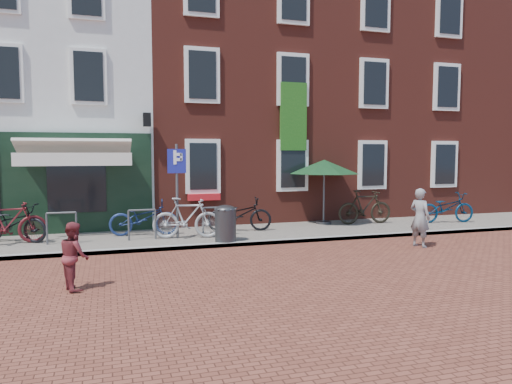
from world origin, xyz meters
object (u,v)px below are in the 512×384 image
object	(u,v)px
litter_bin	(226,221)
bicycle_6	(446,208)
bicycle_1	(8,223)
bicycle_5	(365,207)
bicycle_0	(13,223)
bicycle_4	(240,214)
parking_sign	(177,176)
boy	(74,256)
bicycle_2	(144,218)
bicycle_3	(187,218)
parasol	(324,164)
woman	(420,218)

from	to	relation	value
litter_bin	bicycle_6	bearing A→B (deg)	7.98
bicycle_1	bicycle_5	xyz separation A→B (m)	(10.43, 0.46, 0.00)
bicycle_0	bicycle_4	xyz separation A→B (m)	(6.09, -0.05, 0.00)
parking_sign	boy	xyz separation A→B (m)	(-2.39, -4.06, -1.19)
bicycle_2	bicycle_3	distance (m)	1.36
parasol	bicycle_1	bearing A→B (deg)	-174.32
parasol	woman	distance (m)	4.12
litter_bin	parasol	bearing A→B (deg)	28.84
bicycle_2	bicycle_6	size ratio (longest dim) A/B	1.00
litter_bin	parasol	distance (m)	4.58
bicycle_2	bicycle_4	world-z (taller)	same
bicycle_4	litter_bin	bearing A→B (deg)	160.85
woman	bicycle_1	size ratio (longest dim) A/B	0.82
bicycle_6	boy	bearing A→B (deg)	119.21
parking_sign	bicycle_4	bearing A→B (deg)	17.32
parasol	bicycle_2	size ratio (longest dim) A/B	1.23
parking_sign	bicycle_0	size ratio (longest dim) A/B	1.34
woman	bicycle_1	distance (m)	10.49
boy	bicycle_5	size ratio (longest dim) A/B	0.65
parasol	boy	xyz separation A→B (m)	(-7.33, -5.27, -1.45)
bicycle_0	bicycle_1	distance (m)	0.36
litter_bin	bicycle_0	xyz separation A→B (m)	(-5.30, 1.54, -0.03)
parking_sign	bicycle_0	world-z (taller)	parking_sign
bicycle_1	bicycle_3	bearing A→B (deg)	-106.10
bicycle_3	parasol	bearing A→B (deg)	-63.27
bicycle_1	parasol	bearing A→B (deg)	-95.10
bicycle_0	bicycle_1	size ratio (longest dim) A/B	1.03
litter_bin	parking_sign	bearing A→B (deg)	141.81
litter_bin	bicycle_5	world-z (taller)	bicycle_5
litter_bin	boy	distance (m)	4.74
bicycle_6	woman	bearing A→B (deg)	140.76
parasol	bicycle_3	xyz separation A→B (m)	(-4.71, -1.33, -1.40)
bicycle_1	litter_bin	bearing A→B (deg)	-113.28
bicycle_1	bicycle_2	bearing A→B (deg)	-93.87
bicycle_1	bicycle_5	bearing A→B (deg)	-98.23
bicycle_0	parasol	bearing A→B (deg)	-59.35
bicycle_0	bicycle_5	distance (m)	10.37
parking_sign	bicycle_5	size ratio (longest dim) A/B	1.38
bicycle_1	bicycle_6	size ratio (longest dim) A/B	0.97
boy	bicycle_3	xyz separation A→B (m)	(2.63, 3.94, 0.05)
bicycle_3	bicycle_6	size ratio (longest dim) A/B	0.97
woman	bicycle_3	bearing A→B (deg)	45.15
bicycle_0	bicycle_4	size ratio (longest dim) A/B	1.00
bicycle_0	bicycle_2	size ratio (longest dim) A/B	1.00
bicycle_0	bicycle_1	xyz separation A→B (m)	(-0.06, -0.35, 0.06)
parasol	bicycle_6	size ratio (longest dim) A/B	1.23
litter_bin	bicycle_0	bearing A→B (deg)	163.77
litter_bin	bicycle_0	world-z (taller)	litter_bin
bicycle_3	parking_sign	bearing A→B (deg)	74.71
bicycle_2	woman	bearing A→B (deg)	-111.12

